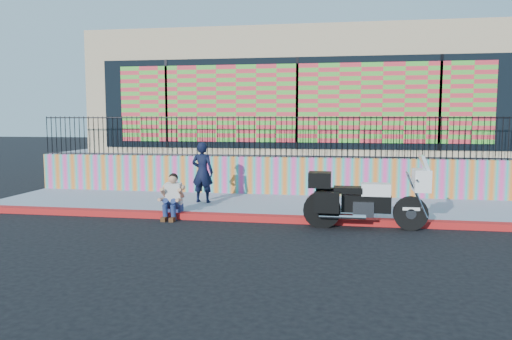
# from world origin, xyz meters

# --- Properties ---
(ground) EXTENTS (90.00, 90.00, 0.00)m
(ground) POSITION_xyz_m (0.00, 0.00, 0.00)
(ground) COLOR black
(ground) RESTS_ON ground
(red_curb) EXTENTS (16.00, 0.30, 0.15)m
(red_curb) POSITION_xyz_m (0.00, 0.00, 0.07)
(red_curb) COLOR #A80C24
(red_curb) RESTS_ON ground
(sidewalk) EXTENTS (16.00, 3.00, 0.15)m
(sidewalk) POSITION_xyz_m (0.00, 1.65, 0.07)
(sidewalk) COLOR #868EA0
(sidewalk) RESTS_ON ground
(mural_wall) EXTENTS (16.00, 0.20, 1.10)m
(mural_wall) POSITION_xyz_m (0.00, 3.25, 0.70)
(mural_wall) COLOR #EF3E94
(mural_wall) RESTS_ON sidewalk
(metal_fence) EXTENTS (15.80, 0.04, 1.20)m
(metal_fence) POSITION_xyz_m (0.00, 3.25, 1.85)
(metal_fence) COLOR black
(metal_fence) RESTS_ON mural_wall
(elevated_platform) EXTENTS (16.00, 10.00, 1.25)m
(elevated_platform) POSITION_xyz_m (0.00, 8.35, 0.62)
(elevated_platform) COLOR #868EA0
(elevated_platform) RESTS_ON ground
(storefront_building) EXTENTS (14.00, 8.06, 4.00)m
(storefront_building) POSITION_xyz_m (0.00, 8.13, 3.25)
(storefront_building) COLOR tan
(storefront_building) RESTS_ON elevated_platform
(police_motorcycle) EXTENTS (2.63, 0.87, 1.64)m
(police_motorcycle) POSITION_xyz_m (1.87, -0.35, 0.68)
(police_motorcycle) COLOR black
(police_motorcycle) RESTS_ON ground
(police_officer) EXTENTS (0.63, 0.45, 1.62)m
(police_officer) POSITION_xyz_m (-2.28, 1.49, 0.96)
(police_officer) COLOR black
(police_officer) RESTS_ON sidewalk
(seated_man) EXTENTS (0.54, 0.71, 1.06)m
(seated_man) POSITION_xyz_m (-2.59, -0.09, 0.45)
(seated_man) COLOR navy
(seated_man) RESTS_ON ground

